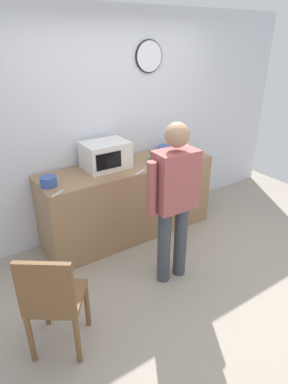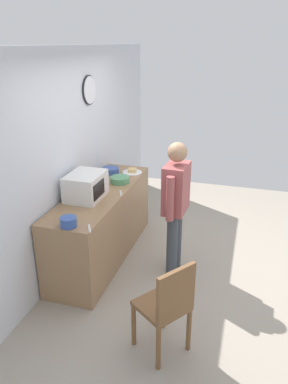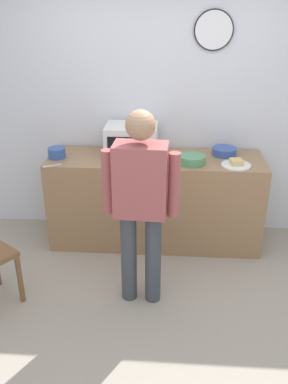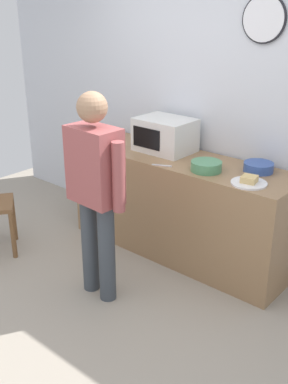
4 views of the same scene
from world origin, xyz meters
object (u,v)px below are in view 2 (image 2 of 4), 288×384
(wooden_chair, at_px, (167,305))
(mixing_bowl, at_px, (68,222))
(person_standing, at_px, (176,200))
(microwave, at_px, (86,186))
(salad_bowl, at_px, (111,170))
(fork_utensil, at_px, (121,193))
(sandwich_plate, at_px, (132,172))
(cereal_bowl, at_px, (120,180))
(spoon_utensil, at_px, (89,229))

(wooden_chair, bearing_deg, mixing_bowl, 70.27)
(person_standing, bearing_deg, microwave, 99.28)
(salad_bowl, xyz_separation_m, fork_utensil, (-0.68, -0.40, -0.03))
(person_standing, bearing_deg, mixing_bowl, 134.52)
(sandwich_plate, distance_m, cereal_bowl, 0.41)
(salad_bowl, relative_size, person_standing, 0.15)
(salad_bowl, height_order, wooden_chair, salad_bowl)
(microwave, xyz_separation_m, sandwich_plate, (0.99, -0.24, -0.13))
(person_standing, bearing_deg, wooden_chair, -170.51)
(person_standing, bearing_deg, fork_utensil, 84.39)
(mixing_bowl, bearing_deg, cereal_bowl, -2.95)
(cereal_bowl, bearing_deg, person_standing, -116.55)
(mixing_bowl, distance_m, fork_utensil, 0.98)
(sandwich_plate, height_order, salad_bowl, salad_bowl)
(sandwich_plate, relative_size, person_standing, 0.17)
(microwave, xyz_separation_m, salad_bowl, (0.91, 0.06, -0.11))
(cereal_bowl, bearing_deg, microwave, 160.72)
(mixing_bowl, bearing_deg, spoon_utensil, -87.61)
(microwave, bearing_deg, spoon_utensil, -153.04)
(salad_bowl, xyz_separation_m, spoon_utensil, (-1.62, -0.42, -0.03))
(salad_bowl, distance_m, fork_utensil, 0.79)
(salad_bowl, bearing_deg, mixing_bowl, -173.24)
(person_standing, bearing_deg, sandwich_plate, 44.18)
(spoon_utensil, bearing_deg, wooden_chair, -114.60)
(mixing_bowl, bearing_deg, fork_utensil, -12.13)
(mixing_bowl, xyz_separation_m, fork_utensil, (0.96, -0.21, -0.05))
(sandwich_plate, distance_m, mixing_bowl, 1.71)
(cereal_bowl, xyz_separation_m, fork_utensil, (-0.35, -0.14, -0.04))
(wooden_chair, bearing_deg, salad_bowl, 32.82)
(salad_bowl, distance_m, spoon_utensil, 1.68)
(sandwich_plate, relative_size, cereal_bowl, 1.09)
(sandwich_plate, distance_m, wooden_chair, 2.38)
(microwave, height_order, sandwich_plate, microwave)
(microwave, bearing_deg, fork_utensil, -55.23)
(mixing_bowl, xyz_separation_m, wooden_chair, (-0.40, -1.12, -0.45))
(microwave, distance_m, sandwich_plate, 1.03)
(sandwich_plate, relative_size, salad_bowl, 1.14)
(sandwich_plate, distance_m, fork_utensil, 0.76)
(microwave, bearing_deg, person_standing, -80.72)
(salad_bowl, height_order, fork_utensil, salad_bowl)
(cereal_bowl, distance_m, spoon_utensil, 1.31)
(salad_bowl, relative_size, fork_utensil, 1.41)
(sandwich_plate, relative_size, wooden_chair, 0.29)
(sandwich_plate, xyz_separation_m, wooden_chair, (-2.11, -1.02, -0.41))
(salad_bowl, bearing_deg, wooden_chair, -147.18)
(fork_utensil, bearing_deg, mixing_bowl, 167.87)
(fork_utensil, xyz_separation_m, spoon_utensil, (-0.95, -0.02, 0.00))
(salad_bowl, bearing_deg, sandwich_plate, -74.91)
(fork_utensil, relative_size, spoon_utensil, 1.00)
(microwave, relative_size, wooden_chair, 0.53)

